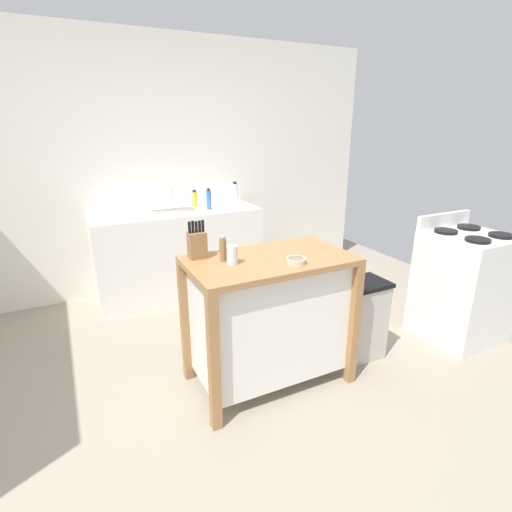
{
  "coord_description": "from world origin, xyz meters",
  "views": [
    {
      "loc": [
        -0.96,
        -1.92,
        1.75
      ],
      "look_at": [
        0.2,
        0.38,
        0.88
      ],
      "focal_mm": 27.48,
      "sensor_mm": 36.0,
      "label": 1
    }
  ],
  "objects": [
    {
      "name": "ground_plane",
      "position": [
        0.0,
        0.0,
        0.0
      ],
      "size": [
        5.99,
        5.99,
        0.0
      ],
      "primitive_type": "plane",
      "color": "gray",
      "rests_on": "ground"
    },
    {
      "name": "wall_back",
      "position": [
        0.0,
        2.28,
        1.3
      ],
      "size": [
        4.99,
        0.1,
        2.6
      ],
      "primitive_type": "cube",
      "color": "silver",
      "rests_on": "ground"
    },
    {
      "name": "kitchen_island",
      "position": [
        0.2,
        0.18,
        0.52
      ],
      "size": [
        1.08,
        0.61,
        0.93
      ],
      "color": "#9E7042",
      "rests_on": "ground"
    },
    {
      "name": "knife_block",
      "position": [
        -0.22,
        0.38,
        1.02
      ],
      "size": [
        0.11,
        0.09,
        0.25
      ],
      "color": "olive",
      "rests_on": "kitchen_island"
    },
    {
      "name": "bowl_ceramic_small",
      "position": [
        0.29,
        0.01,
        0.94
      ],
      "size": [
        0.12,
        0.12,
        0.03
      ],
      "color": "beige",
      "rests_on": "kitchen_island"
    },
    {
      "name": "drinking_cup",
      "position": [
        -0.07,
        0.17,
        0.99
      ],
      "size": [
        0.07,
        0.07,
        0.12
      ],
      "color": "silver",
      "rests_on": "kitchen_island"
    },
    {
      "name": "pepper_grinder",
      "position": [
        -0.09,
        0.26,
        1.0
      ],
      "size": [
        0.04,
        0.04,
        0.17
      ],
      "color": "olive",
      "rests_on": "kitchen_island"
    },
    {
      "name": "trash_bin",
      "position": [
        0.98,
        0.13,
        0.32
      ],
      "size": [
        0.36,
        0.28,
        0.63
      ],
      "color": "#B7B2A8",
      "rests_on": "ground"
    },
    {
      "name": "sink_counter",
      "position": [
        0.07,
        1.93,
        0.45
      ],
      "size": [
        1.68,
        0.6,
        0.9
      ],
      "color": "white",
      "rests_on": "ground"
    },
    {
      "name": "sink_faucet",
      "position": [
        0.07,
        2.07,
        1.01
      ],
      "size": [
        0.02,
        0.02,
        0.22
      ],
      "color": "#B7BCC1",
      "rests_on": "sink_counter"
    },
    {
      "name": "bottle_hand_soap",
      "position": [
        0.4,
        1.86,
        1.0
      ],
      "size": [
        0.05,
        0.05,
        0.22
      ],
      "color": "blue",
      "rests_on": "sink_counter"
    },
    {
      "name": "bottle_spray_cleaner",
      "position": [
        0.77,
        2.04,
        1.02
      ],
      "size": [
        0.07,
        0.07,
        0.24
      ],
      "color": "white",
      "rests_on": "sink_counter"
    },
    {
      "name": "bottle_dish_soap",
      "position": [
        0.31,
        2.05,
        0.99
      ],
      "size": [
        0.06,
        0.06,
        0.18
      ],
      "color": "yellow",
      "rests_on": "sink_counter"
    },
    {
      "name": "stove",
      "position": [
        1.95,
        -0.0,
        0.46
      ],
      "size": [
        0.6,
        0.6,
        1.02
      ],
      "color": "silver",
      "rests_on": "ground"
    }
  ]
}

